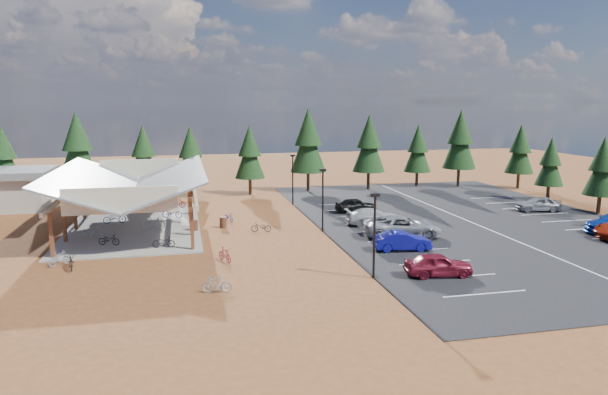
% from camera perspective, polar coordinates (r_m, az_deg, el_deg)
% --- Properties ---
extents(ground, '(140.00, 140.00, 0.00)m').
position_cam_1_polar(ground, '(41.12, -4.10, -4.62)').
color(ground, brown).
rests_on(ground, ground).
extents(asphalt_lot, '(27.00, 44.00, 0.04)m').
position_cam_1_polar(asphalt_lot, '(49.96, 16.83, -2.37)').
color(asphalt_lot, black).
rests_on(asphalt_lot, ground).
extents(concrete_pad, '(10.60, 18.60, 0.10)m').
position_cam_1_polar(concrete_pad, '(47.66, -17.39, -2.95)').
color(concrete_pad, gray).
rests_on(concrete_pad, ground).
extents(bike_pavilion, '(11.65, 19.40, 4.97)m').
position_cam_1_polar(bike_pavilion, '(46.99, -17.64, 1.54)').
color(bike_pavilion, '#583719').
rests_on(bike_pavilion, concrete_pad).
extents(lamp_post_0, '(0.50, 0.25, 5.14)m').
position_cam_1_polar(lamp_post_0, '(32.17, 7.43, -3.37)').
color(lamp_post_0, black).
rests_on(lamp_post_0, ground).
extents(lamp_post_1, '(0.50, 0.25, 5.14)m').
position_cam_1_polar(lamp_post_1, '(43.40, 1.99, 0.20)').
color(lamp_post_1, black).
rests_on(lamp_post_1, ground).
extents(lamp_post_2, '(0.50, 0.25, 5.14)m').
position_cam_1_polar(lamp_post_2, '(54.95, -1.19, 2.29)').
color(lamp_post_2, black).
rests_on(lamp_post_2, ground).
extents(trash_bin_0, '(0.60, 0.60, 0.90)m').
position_cam_1_polar(trash_bin_0, '(44.85, -11.47, -2.96)').
color(trash_bin_0, '#4F2C1C').
rests_on(trash_bin_0, ground).
extents(trash_bin_1, '(0.60, 0.60, 0.90)m').
position_cam_1_polar(trash_bin_1, '(45.81, -8.51, -2.60)').
color(trash_bin_1, '#4F2C1C').
rests_on(trash_bin_1, ground).
extents(pine_0, '(3.43, 3.43, 7.98)m').
position_cam_1_polar(pine_0, '(65.14, -29.10, 3.93)').
color(pine_0, '#382314').
rests_on(pine_0, ground).
extents(pine_1, '(4.04, 4.04, 9.42)m').
position_cam_1_polar(pine_1, '(62.76, -22.74, 5.04)').
color(pine_1, '#382314').
rests_on(pine_1, ground).
extents(pine_2, '(3.38, 3.38, 7.88)m').
position_cam_1_polar(pine_2, '(62.70, -16.54, 4.53)').
color(pine_2, '#382314').
rests_on(pine_2, ground).
extents(pine_3, '(3.34, 3.34, 7.77)m').
position_cam_1_polar(pine_3, '(60.97, -11.86, 4.52)').
color(pine_3, '#382314').
rests_on(pine_3, ground).
extents(pine_4, '(3.36, 3.36, 7.84)m').
position_cam_1_polar(pine_4, '(61.19, -5.74, 4.74)').
color(pine_4, '#382314').
rests_on(pine_4, ground).
extents(pine_5, '(4.16, 4.16, 9.69)m').
position_cam_1_polar(pine_5, '(62.80, 0.44, 5.97)').
color(pine_5, '#382314').
rests_on(pine_5, ground).
extents(pine_6, '(3.85, 3.85, 8.98)m').
position_cam_1_polar(pine_6, '(64.83, 6.86, 5.64)').
color(pine_6, '#382314').
rests_on(pine_6, ground).
extents(pine_7, '(3.29, 3.29, 7.65)m').
position_cam_1_polar(pine_7, '(68.23, 11.89, 5.03)').
color(pine_7, '#382314').
rests_on(pine_7, ground).
extents(pine_8, '(4.07, 4.07, 9.48)m').
position_cam_1_polar(pine_8, '(69.27, 16.11, 5.85)').
color(pine_8, '#382314').
rests_on(pine_8, ground).
extents(pine_11, '(3.11, 3.11, 7.24)m').
position_cam_1_polar(pine_11, '(57.54, 28.91, 2.84)').
color(pine_11, '#382314').
rests_on(pine_11, ground).
extents(pine_12, '(2.90, 2.90, 6.76)m').
position_cam_1_polar(pine_12, '(62.83, 24.51, 3.42)').
color(pine_12, '#382314').
rests_on(pine_12, ground).
extents(pine_13, '(3.34, 3.34, 7.79)m').
position_cam_1_polar(pine_13, '(70.25, 21.80, 4.74)').
color(pine_13, '#382314').
rests_on(pine_13, ground).
extents(bike_0, '(1.68, 1.03, 0.83)m').
position_cam_1_polar(bike_0, '(41.91, -19.85, -4.19)').
color(bike_0, black).
rests_on(bike_0, concrete_pad).
extents(bike_1, '(1.82, 1.03, 1.05)m').
position_cam_1_polar(bike_1, '(44.38, -21.24, -3.36)').
color(bike_1, '#989AA0').
rests_on(bike_1, concrete_pad).
extents(bike_2, '(1.97, 1.02, 0.99)m').
position_cam_1_polar(bike_2, '(49.19, -19.31, -2.02)').
color(bike_2, '#163298').
rests_on(bike_2, concrete_pad).
extents(bike_3, '(1.60, 0.54, 0.95)m').
position_cam_1_polar(bike_3, '(55.56, -20.43, -0.77)').
color(bike_3, maroon).
rests_on(bike_3, concrete_pad).
extents(bike_4, '(1.65, 0.80, 0.83)m').
position_cam_1_polar(bike_4, '(40.11, -14.57, -4.54)').
color(bike_4, black).
rests_on(bike_4, concrete_pad).
extents(bike_5, '(1.85, 0.55, 1.11)m').
position_cam_1_polar(bike_5, '(45.74, -15.53, -2.62)').
color(bike_5, '#989C9F').
rests_on(bike_5, concrete_pad).
extents(bike_6, '(1.90, 1.15, 0.94)m').
position_cam_1_polar(bike_6, '(50.05, -13.70, -1.56)').
color(bike_6, navy).
rests_on(bike_6, concrete_pad).
extents(bike_7, '(1.76, 1.02, 1.02)m').
position_cam_1_polar(bike_7, '(54.35, -13.22, -0.59)').
color(bike_7, maroon).
rests_on(bike_7, concrete_pad).
extents(bike_8, '(1.01, 1.94, 0.97)m').
position_cam_1_polar(bike_8, '(37.29, -23.30, -6.20)').
color(bike_8, black).
rests_on(bike_8, ground).
extents(bike_9, '(1.47, 1.42, 0.96)m').
position_cam_1_polar(bike_9, '(38.36, -24.34, -5.85)').
color(bike_9, gray).
rests_on(bike_9, ground).
extents(bike_11, '(1.06, 1.66, 0.97)m').
position_cam_1_polar(bike_11, '(36.17, -8.34, -5.96)').
color(bike_11, maroon).
rests_on(bike_11, ground).
extents(bike_13, '(1.73, 0.75, 1.01)m').
position_cam_1_polar(bike_13, '(30.55, -9.16, -8.97)').
color(bike_13, '#979C9F').
rests_on(bike_13, ground).
extents(bike_14, '(1.05, 1.61, 0.80)m').
position_cam_1_polar(bike_14, '(48.16, -7.92, -2.02)').
color(bike_14, navy).
rests_on(bike_14, ground).
extents(bike_16, '(1.69, 0.89, 0.84)m').
position_cam_1_polar(bike_16, '(43.94, -4.53, -3.10)').
color(bike_16, black).
rests_on(bike_16, ground).
extents(car_0, '(4.23, 2.13, 1.38)m').
position_cam_1_polar(car_0, '(33.82, 13.96, -6.86)').
color(car_0, maroon).
rests_on(car_0, asphalt_lot).
extents(car_1, '(4.20, 1.91, 1.33)m').
position_cam_1_polar(car_1, '(38.93, 10.28, -4.52)').
color(car_1, navy).
rests_on(car_1, asphalt_lot).
extents(car_2, '(6.35, 3.73, 1.66)m').
position_cam_1_polar(car_2, '(42.61, 10.32, -3.03)').
color(car_2, gray).
rests_on(car_2, asphalt_lot).
extents(car_3, '(4.85, 2.16, 1.38)m').
position_cam_1_polar(car_3, '(46.60, 7.30, -2.00)').
color(car_3, '#BCBCBC').
rests_on(car_3, asphalt_lot).
extents(car_4, '(3.99, 1.79, 1.33)m').
position_cam_1_polar(car_4, '(51.69, 5.49, -0.80)').
color(car_4, black).
rests_on(car_4, asphalt_lot).
extents(car_8, '(4.38, 2.41, 1.41)m').
position_cam_1_polar(car_8, '(56.51, 23.42, -0.62)').
color(car_8, gray).
rests_on(car_8, asphalt_lot).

